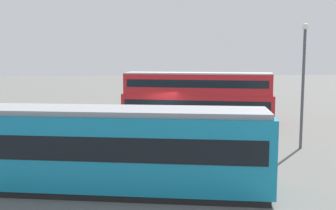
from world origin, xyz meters
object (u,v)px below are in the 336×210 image
at_px(pedestrian_near_railing, 80,121).
at_px(info_sign, 2,120).
at_px(tram_yellow, 77,147).
at_px(double_decker_bus, 197,97).
at_px(street_lamp, 303,76).
at_px(pedestrian_crossing, 175,138).

distance_m(pedestrian_near_railing, info_sign, 4.85).
distance_m(tram_yellow, info_sign, 9.72).
relative_size(double_decker_bus, info_sign, 5.29).
bearing_deg(street_lamp, tram_yellow, 29.00).
height_order(tram_yellow, info_sign, tram_yellow).
height_order(double_decker_bus, info_sign, double_decker_bus).
height_order(double_decker_bus, street_lamp, street_lamp).
relative_size(tram_yellow, pedestrian_crossing, 8.86).
distance_m(double_decker_bus, tram_yellow, 17.58).
bearing_deg(street_lamp, pedestrian_near_railing, -17.38).
xyz_separation_m(pedestrian_crossing, street_lamp, (-7.34, -1.34, 3.12)).
bearing_deg(pedestrian_near_railing, info_sign, 32.02).
xyz_separation_m(pedestrian_near_railing, info_sign, (4.09, 2.56, 0.55)).
distance_m(double_decker_bus, pedestrian_crossing, 11.45).
bearing_deg(pedestrian_near_railing, street_lamp, 162.62).
xyz_separation_m(pedestrian_crossing, info_sign, (9.82, -2.88, 0.60)).
bearing_deg(info_sign, pedestrian_crossing, 163.66).
relative_size(double_decker_bus, tram_yellow, 0.80).
bearing_deg(tram_yellow, double_decker_bus, -113.28).
xyz_separation_m(double_decker_bus, street_lamp, (-4.64, 9.73, 2.08)).
relative_size(double_decker_bus, pedestrian_near_railing, 6.84).
bearing_deg(pedestrian_crossing, street_lamp, -169.64).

